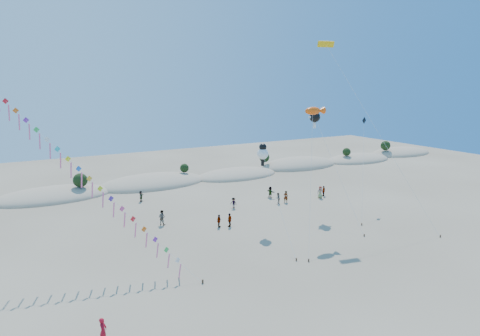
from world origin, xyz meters
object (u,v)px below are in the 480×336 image
object	(u,v)px
fish_kite	(315,111)
parafoil_kite	(328,48)
flyer_foreground	(103,331)
kite_train	(70,161)

from	to	relation	value
fish_kite	parafoil_kite	distance (m)	8.76
parafoil_kite	flyer_foreground	xyz separation A→B (m)	(-31.05, -14.57, -20.56)
kite_train	flyer_foreground	size ratio (longest dim) A/B	10.53
kite_train	flyer_foreground	xyz separation A→B (m)	(-0.13, -13.51, -9.29)
kite_train	parafoil_kite	world-z (taller)	parafoil_kite
fish_kite	flyer_foreground	size ratio (longest dim) A/B	7.80
parafoil_kite	flyer_foreground	size ratio (longest dim) A/B	12.03
flyer_foreground	parafoil_kite	bearing A→B (deg)	-35.43
fish_kite	flyer_foreground	bearing A→B (deg)	-156.10
parafoil_kite	kite_train	bearing A→B (deg)	-178.03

